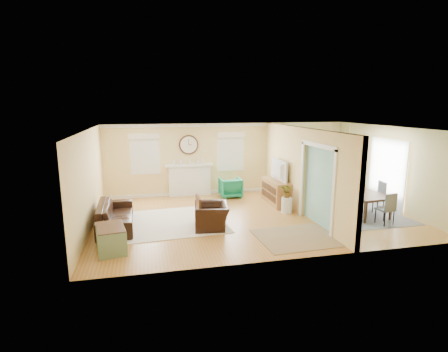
{
  "coord_description": "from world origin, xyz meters",
  "views": [
    {
      "loc": [
        -3.0,
        -9.48,
        3.22
      ],
      "look_at": [
        -0.8,
        0.3,
        1.2
      ],
      "focal_mm": 28.0,
      "sensor_mm": 36.0,
      "label": 1
    }
  ],
  "objects_px": {
    "sofa": "(116,215)",
    "credenza": "(276,192)",
    "eames_chair": "(212,216)",
    "dining_table": "(359,202)",
    "green_chair": "(230,188)"
  },
  "relations": [
    {
      "from": "sofa",
      "to": "credenza",
      "type": "relative_size",
      "value": 1.5
    },
    {
      "from": "sofa",
      "to": "credenza",
      "type": "bearing_deg",
      "value": -78.06
    },
    {
      "from": "sofa",
      "to": "dining_table",
      "type": "distance_m",
      "value": 7.15
    },
    {
      "from": "credenza",
      "to": "eames_chair",
      "type": "bearing_deg",
      "value": -143.36
    },
    {
      "from": "eames_chair",
      "to": "sofa",
      "type": "bearing_deg",
      "value": -96.56
    },
    {
      "from": "eames_chair",
      "to": "credenza",
      "type": "relative_size",
      "value": 0.66
    },
    {
      "from": "eames_chair",
      "to": "green_chair",
      "type": "bearing_deg",
      "value": 165.36
    },
    {
      "from": "eames_chair",
      "to": "dining_table",
      "type": "height_order",
      "value": "dining_table"
    },
    {
      "from": "credenza",
      "to": "green_chair",
      "type": "bearing_deg",
      "value": 138.18
    },
    {
      "from": "sofa",
      "to": "green_chair",
      "type": "bearing_deg",
      "value": -59.53
    },
    {
      "from": "green_chair",
      "to": "credenza",
      "type": "relative_size",
      "value": 0.5
    },
    {
      "from": "sofa",
      "to": "dining_table",
      "type": "bearing_deg",
      "value": -94.49
    },
    {
      "from": "credenza",
      "to": "dining_table",
      "type": "height_order",
      "value": "credenza"
    },
    {
      "from": "green_chair",
      "to": "dining_table",
      "type": "height_order",
      "value": "green_chair"
    },
    {
      "from": "sofa",
      "to": "green_chair",
      "type": "xyz_separation_m",
      "value": [
        3.77,
        2.39,
        0.01
      ]
    }
  ]
}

